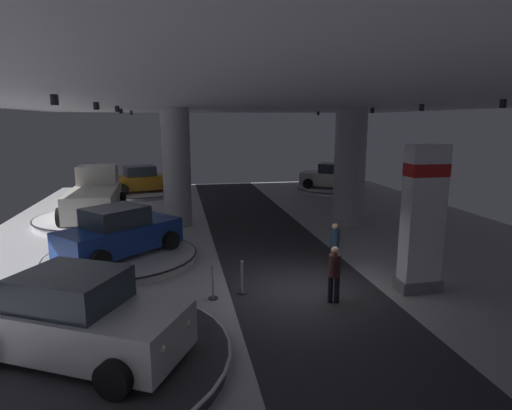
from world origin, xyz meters
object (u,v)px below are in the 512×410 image
object	(u,v)px
column_left	(177,168)
visitor_walking_far	(334,271)
display_car_deep_left	(142,180)
visitor_walking_near	(335,243)
brand_sign_pylon	(423,217)
display_platform_mid_left	(122,257)
column_right	(350,167)
display_car_mid_left	(119,233)
display_platform_deep_left	(143,193)
display_car_deep_right	(332,177)
display_platform_near_left	(83,360)
display_car_near_left	(78,319)
pickup_truck_far_left	(95,196)
display_platform_far_left	(96,219)
display_platform_deep_right	(331,189)

from	to	relation	value
column_left	visitor_walking_far	xyz separation A→B (m)	(4.11, -9.68, -1.84)
display_car_deep_left	visitor_walking_near	distance (m)	17.73
brand_sign_pylon	display_platform_mid_left	world-z (taller)	brand_sign_pylon
column_right	display_car_deep_left	xyz separation A→B (m)	(-10.30, 10.28, -1.73)
display_platform_mid_left	display_car_mid_left	size ratio (longest dim) A/B	1.21
display_car_mid_left	visitor_walking_far	bearing A→B (deg)	-36.83
display_platform_deep_left	display_car_deep_right	bearing A→B (deg)	-3.76
column_left	display_car_deep_right	xyz separation A→B (m)	(10.72, 8.13, -1.72)
display_platform_near_left	visitor_walking_far	bearing A→B (deg)	18.92
display_platform_near_left	display_car_near_left	world-z (taller)	display_car_near_left
display_car_near_left	visitor_walking_far	xyz separation A→B (m)	(6.10, 2.07, -0.17)
display_platform_mid_left	display_platform_deep_left	distance (m)	14.04
display_car_mid_left	display_platform_near_left	bearing A→B (deg)	-89.39
pickup_truck_far_left	display_car_deep_left	distance (m)	7.58
pickup_truck_far_left	display_car_mid_left	size ratio (longest dim) A/B	1.24
display_car_near_left	display_platform_near_left	bearing A→B (deg)	-27.23
display_platform_mid_left	display_car_deep_left	world-z (taller)	display_car_deep_left
column_right	column_left	world-z (taller)	same
column_left	display_car_deep_left	xyz separation A→B (m)	(-2.31, 8.98, -1.73)
display_platform_far_left	display_car_deep_right	world-z (taller)	display_car_deep_right
display_car_deep_right	display_platform_mid_left	distance (m)	18.35
pickup_truck_far_left	display_platform_deep_right	world-z (taller)	pickup_truck_far_left
display_car_mid_left	display_car_deep_right	bearing A→B (deg)	45.98
display_platform_deep_left	column_right	bearing A→B (deg)	-45.07
visitor_walking_far	display_car_near_left	bearing A→B (deg)	-161.28
display_car_near_left	display_platform_mid_left	size ratio (longest dim) A/B	0.87
display_car_near_left	display_car_deep_right	size ratio (longest dim) A/B	1.02
column_left	pickup_truck_far_left	bearing A→B (deg)	158.27
visitor_walking_far	visitor_walking_near	bearing A→B (deg)	69.00
display_platform_near_left	display_car_deep_right	xyz separation A→B (m)	(12.69, 19.89, 0.85)
display_car_deep_left	visitor_walking_near	world-z (taller)	display_car_deep_left
display_car_mid_left	pickup_truck_far_left	bearing A→B (deg)	106.33
display_car_near_left	display_car_deep_left	world-z (taller)	display_car_near_left
display_platform_near_left	display_car_near_left	bearing A→B (deg)	152.77
display_car_near_left	display_platform_mid_left	world-z (taller)	display_car_near_left
pickup_truck_far_left	display_platform_deep_right	xyz separation A→B (m)	(14.68, 6.56, -1.12)
display_platform_mid_left	visitor_walking_near	world-z (taller)	visitor_walking_near
display_platform_deep_right	display_car_mid_left	size ratio (longest dim) A/B	1.11
column_left	visitor_walking_near	distance (m)	8.96
column_right	display_platform_mid_left	bearing A→B (deg)	-159.49
display_platform_far_left	display_platform_mid_left	size ratio (longest dim) A/B	1.08
column_left	visitor_walking_near	world-z (taller)	column_left
brand_sign_pylon	display_platform_mid_left	distance (m)	10.05
brand_sign_pylon	display_platform_far_left	size ratio (longest dim) A/B	0.75
display_platform_deep_right	column_right	bearing A→B (deg)	-105.98
display_platform_deep_left	display_platform_mid_left	bearing A→B (deg)	-88.92
display_car_deep_right	display_car_deep_left	distance (m)	13.06
brand_sign_pylon	display_car_near_left	xyz separation A→B (m)	(-8.84, -2.41, -1.13)
display_platform_mid_left	visitor_walking_near	xyz separation A→B (m)	(7.10, -2.09, 0.74)
display_car_near_left	pickup_truck_far_left	distance (m)	13.48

